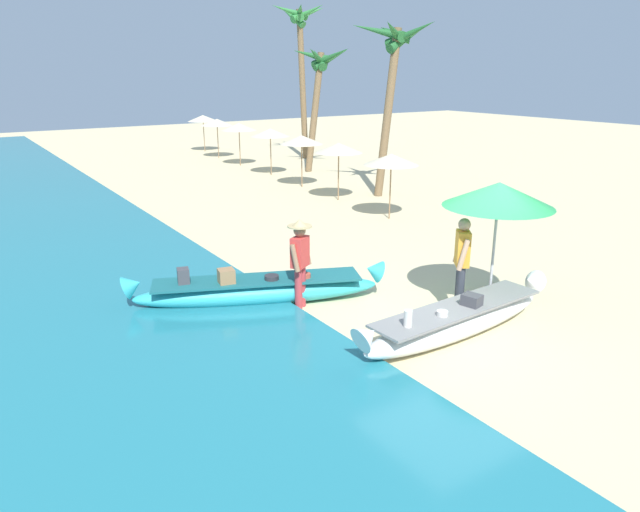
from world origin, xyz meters
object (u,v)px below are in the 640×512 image
object	(u,v)px
boat_white_foreground	(458,320)
palm_tree_tall_inland	(300,34)
person_tourist_customer	(462,260)
palm_tree_mid_cluster	(320,72)
palm_tree_leaning_seaward	(395,56)
patio_umbrella_large	(499,195)
boat_cyan_midground	(257,290)
person_vendor_hatted	(300,257)

from	to	relation	value
boat_white_foreground	palm_tree_tall_inland	distance (m)	21.24
person_tourist_customer	palm_tree_mid_cluster	world-z (taller)	palm_tree_mid_cluster
boat_white_foreground	palm_tree_leaning_seaward	xyz separation A→B (m)	(6.54, 9.59, 4.35)
person_tourist_customer	palm_tree_leaning_seaward	xyz separation A→B (m)	(5.77, 8.87, 3.65)
boat_white_foreground	palm_tree_leaning_seaward	size ratio (longest dim) A/B	0.74
palm_tree_tall_inland	patio_umbrella_large	bearing A→B (deg)	-111.40
boat_cyan_midground	patio_umbrella_large	distance (m)	4.66
palm_tree_leaning_seaward	palm_tree_mid_cluster	distance (m)	5.72
person_tourist_customer	palm_tree_tall_inland	xyz separation A→B (m)	(7.69, 17.98, 4.77)
person_vendor_hatted	patio_umbrella_large	size ratio (longest dim) A/B	0.71
boat_cyan_midground	person_vendor_hatted	size ratio (longest dim) A/B	2.77
boat_white_foreground	patio_umbrella_large	world-z (taller)	patio_umbrella_large
person_vendor_hatted	palm_tree_leaning_seaward	size ratio (longest dim) A/B	0.29
palm_tree_mid_cluster	patio_umbrella_large	bearing A→B (deg)	-112.08
boat_cyan_midground	palm_tree_mid_cluster	distance (m)	15.85
boat_cyan_midground	palm_tree_mid_cluster	world-z (taller)	palm_tree_mid_cluster
palm_tree_leaning_seaward	palm_tree_mid_cluster	bearing A→B (deg)	82.27
boat_cyan_midground	palm_tree_leaning_seaward	size ratio (longest dim) A/B	0.80
patio_umbrella_large	boat_white_foreground	bearing A→B (deg)	-159.45
person_tourist_customer	palm_tree_leaning_seaward	world-z (taller)	palm_tree_leaning_seaward
boat_cyan_midground	patio_umbrella_large	size ratio (longest dim) A/B	1.98
person_vendor_hatted	palm_tree_leaning_seaward	xyz separation A→B (m)	(8.05, 7.11, 3.67)
person_vendor_hatted	palm_tree_leaning_seaward	distance (m)	11.35
person_vendor_hatted	palm_tree_mid_cluster	distance (m)	15.82
person_vendor_hatted	boat_cyan_midground	bearing A→B (deg)	135.22
person_vendor_hatted	palm_tree_mid_cluster	bearing A→B (deg)	55.35
boat_white_foreground	patio_umbrella_large	xyz separation A→B (m)	(1.33, 0.50, 1.84)
palm_tree_leaning_seaward	boat_cyan_midground	bearing A→B (deg)	-142.93
person_vendor_hatted	palm_tree_tall_inland	distance (m)	19.64
person_vendor_hatted	person_tourist_customer	world-z (taller)	person_tourist_customer
palm_tree_tall_inland	palm_tree_leaning_seaward	world-z (taller)	palm_tree_tall_inland
palm_tree_mid_cluster	palm_tree_leaning_seaward	bearing A→B (deg)	-97.73
palm_tree_leaning_seaward	person_vendor_hatted	bearing A→B (deg)	-138.53
patio_umbrella_large	palm_tree_leaning_seaward	size ratio (longest dim) A/B	0.40
patio_umbrella_large	person_vendor_hatted	bearing A→B (deg)	145.16
boat_cyan_midground	palm_tree_tall_inland	world-z (taller)	palm_tree_tall_inland
palm_tree_tall_inland	palm_tree_mid_cluster	distance (m)	4.02
person_vendor_hatted	patio_umbrella_large	xyz separation A→B (m)	(2.84, -1.98, 1.16)
person_tourist_customer	palm_tree_mid_cluster	xyz separation A→B (m)	(6.53, 14.51, 3.12)
boat_white_foreground	person_tourist_customer	world-z (taller)	person_tourist_customer
person_tourist_customer	boat_white_foreground	bearing A→B (deg)	-137.03
boat_white_foreground	patio_umbrella_large	size ratio (longest dim) A/B	1.84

